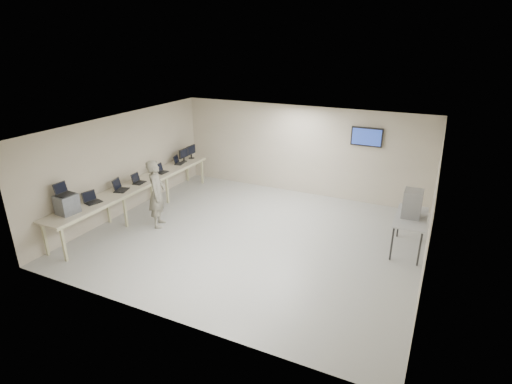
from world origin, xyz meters
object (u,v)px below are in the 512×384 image
at_px(workbench, 138,185).
at_px(side_table, 411,219).
at_px(soldier, 157,194).
at_px(equipment_box, 67,204).

xyz_separation_m(workbench, side_table, (7.19, 0.96, -0.02)).
bearing_deg(workbench, side_table, 7.59).
relative_size(soldier, side_table, 1.24).
distance_m(workbench, equipment_box, 2.34).
height_order(workbench, soldier, soldier).
height_order(equipment_box, side_table, equipment_box).
relative_size(workbench, soldier, 3.30).
bearing_deg(equipment_box, workbench, 93.95).
xyz_separation_m(equipment_box, soldier, (1.09, 1.86, -0.22)).
bearing_deg(side_table, workbench, -172.41).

